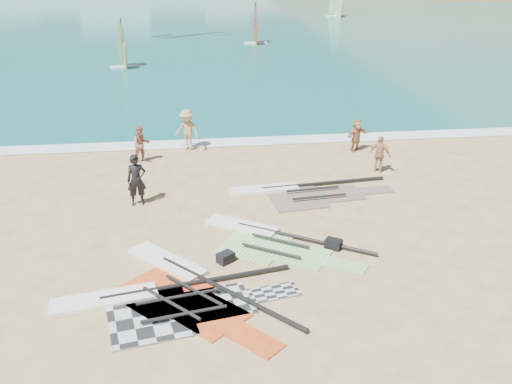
{
  "coord_description": "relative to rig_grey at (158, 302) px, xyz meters",
  "views": [
    {
      "loc": [
        -2.3,
        -13.19,
        8.41
      ],
      "look_at": [
        -0.17,
        4.0,
        1.0
      ],
      "focal_mm": 40.0,
      "sensor_mm": 36.0,
      "label": 1
    }
  ],
  "objects": [
    {
      "name": "rig_orange",
      "position": [
        5.0,
        6.64,
        -0.0
      ],
      "size": [
        6.13,
        2.61,
        0.2
      ],
      "rotation": [
        0.0,
        0.0,
        0.11
      ],
      "color": "#DB4821",
      "rests_on": "ground"
    },
    {
      "name": "gear_bag_near",
      "position": [
        1.88,
        1.9,
        0.1
      ],
      "size": [
        0.58,
        0.56,
        0.3
      ],
      "primitive_type": "cube",
      "rotation": [
        0.0,
        0.0,
        0.64
      ],
      "color": "black",
      "rests_on": "ground"
    },
    {
      "name": "rig_green",
      "position": [
        3.28,
        3.04,
        -0.0
      ],
      "size": [
        5.0,
        4.33,
        0.2
      ],
      "rotation": [
        0.0,
        0.0,
        -0.57
      ],
      "color": "#57D633",
      "rests_on": "ground"
    },
    {
      "name": "windsurfer_centre",
      "position": [
        7.79,
        42.86,
        1.13
      ],
      "size": [
        2.16,
        2.64,
        3.93
      ],
      "rotation": [
        0.0,
        0.0,
        0.01
      ],
      "color": "white",
      "rests_on": "ground"
    },
    {
      "name": "beachgoer_back",
      "position": [
        8.62,
        8.4,
        0.71
      ],
      "size": [
        0.91,
        0.88,
        1.53
      ],
      "primitive_type": "imported",
      "rotation": [
        0.0,
        0.0,
        2.4
      ],
      "color": "tan",
      "rests_on": "ground"
    },
    {
      "name": "beachgoer_left",
      "position": [
        -1.01,
        10.76,
        0.75
      ],
      "size": [
        0.95,
        0.85,
        1.6
      ],
      "primitive_type": "imported",
      "rotation": [
        0.0,
        0.0,
        0.38
      ],
      "color": "#99624C",
      "rests_on": "ground"
    },
    {
      "name": "ground",
      "position": [
        3.28,
        0.63,
        -0.05
      ],
      "size": [
        300.0,
        300.0,
        0.0
      ],
      "primitive_type": "plane",
      "color": "tan",
      "rests_on": "ground"
    },
    {
      "name": "beachgoer_right",
      "position": [
        8.44,
        11.1,
        0.7
      ],
      "size": [
        1.42,
        1.09,
        1.5
      ],
      "primitive_type": "imported",
      "rotation": [
        0.0,
        0.0,
        0.54
      ],
      "color": "#B37C56",
      "rests_on": "ground"
    },
    {
      "name": "rig_red",
      "position": [
        0.65,
        0.72,
        -0.0
      ],
      "size": [
        5.01,
        5.82,
        0.2
      ],
      "rotation": [
        0.0,
        0.0,
        -0.84
      ],
      "color": "#B42B21",
      "rests_on": "ground"
    },
    {
      "name": "rig_grey",
      "position": [
        0.0,
        0.0,
        0.0
      ],
      "size": [
        6.54,
        3.16,
        0.21
      ],
      "rotation": [
        0.0,
        0.0,
        0.2
      ],
      "color": "#232325",
      "rests_on": "ground"
    },
    {
      "name": "gear_bag_far",
      "position": [
        5.2,
        2.33,
        0.1
      ],
      "size": [
        0.6,
        0.56,
        0.29
      ],
      "primitive_type": "cube",
      "rotation": [
        0.0,
        0.0,
        -0.6
      ],
      "color": "black",
      "rests_on": "ground"
    },
    {
      "name": "beachgoer_mid",
      "position": [
        0.94,
        12.13,
        0.89
      ],
      "size": [
        1.41,
        1.26,
        1.89
      ],
      "primitive_type": "imported",
      "rotation": [
        0.0,
        0.0,
        -0.58
      ],
      "color": "tan",
      "rests_on": "ground"
    },
    {
      "name": "windsurfer_right",
      "position": [
        21.29,
        64.9,
        1.31
      ],
      "size": [
        2.71,
        3.01,
        4.78
      ],
      "rotation": [
        0.0,
        0.0,
        0.37
      ],
      "color": "white",
      "rests_on": "ground"
    },
    {
      "name": "windsurfer_left",
      "position": [
        -3.66,
        32.27,
        1.09
      ],
      "size": [
        2.15,
        2.43,
        3.77
      ],
      "rotation": [
        0.0,
        0.0,
        0.3
      ],
      "color": "white",
      "rests_on": "ground"
    },
    {
      "name": "surf_line",
      "position": [
        3.28,
        12.93,
        -0.05
      ],
      "size": [
        300.0,
        1.2,
        0.04
      ],
      "primitive_type": "cube",
      "color": "white",
      "rests_on": "ground"
    },
    {
      "name": "person_wetsuit",
      "position": [
        -0.9,
        6.36,
        0.88
      ],
      "size": [
        0.74,
        0.55,
        1.86
      ],
      "primitive_type": "imported",
      "rotation": [
        0.0,
        0.0,
        0.16
      ],
      "color": "black",
      "rests_on": "ground"
    }
  ]
}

